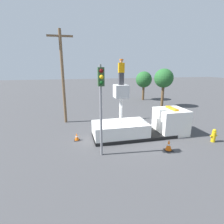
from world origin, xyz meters
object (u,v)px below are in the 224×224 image
Objects in this scene: traffic_light_pole at (101,94)px; utility_pole at (63,75)px; traffic_cone_rear at (77,137)px; traffic_cone_curbside at (169,145)px; bucket_truck at (143,126)px; tree_left_bg at (144,80)px; fire_hydrant at (214,136)px; worker at (121,72)px; tree_right_bg at (164,79)px.

utility_pole reaches higher than traffic_light_pole.
traffic_cone_curbside is (5.74, -2.93, 0.09)m from traffic_cone_rear.
tree_left_bg reaches higher than bucket_truck.
fire_hydrant is at bearing 1.36° from traffic_light_pole.
worker is at bearing -118.93° from tree_left_bg.
utility_pole is at bearing -162.55° from tree_right_bg.
traffic_light_pole is at bearing -146.34° from bucket_truck.
tree_left_bg is at bearing 72.72° from traffic_cone_curbside.
tree_right_bg is (11.42, 8.45, 3.43)m from traffic_cone_rear.
bucket_truck is 5.30m from traffic_light_pole.
worker is at bearing -133.17° from tree_right_bg.
traffic_cone_curbside is at bearing -27.01° from traffic_cone_rear.
traffic_cone_rear is at bearing -143.51° from tree_right_bg.
traffic_light_pole reaches higher than tree_right_bg.
bucket_truck is at bearing 33.66° from traffic_light_pole.
traffic_light_pole reaches higher than bucket_truck.
tree_right_bg is (1.85, 10.92, 3.21)m from fire_hydrant.
utility_pole reaches higher than fire_hydrant.
traffic_light_pole is 4.67m from traffic_cone_rear.
utility_pole is at bearing 140.77° from bucket_truck.
traffic_cone_curbside is 17.41m from tree_left_bg.
traffic_cone_curbside is (0.70, -2.67, -0.45)m from bucket_truck.
traffic_cone_rear is 17.54m from tree_left_bg.
traffic_cone_rear is at bearing 152.99° from traffic_cone_curbside.
bucket_truck is at bearing -39.23° from utility_pole.
worker is (-1.78, 0.00, 4.09)m from bucket_truck.
tree_left_bg is at bearing 59.71° from traffic_light_pole.
bucket_truck is at bearing -126.24° from tree_right_bg.
utility_pole reaches higher than bucket_truck.
tree_right_bg reaches higher than traffic_cone_rear.
tree_right_bg reaches higher than traffic_cone_curbside.
traffic_cone_curbside is 10.85m from utility_pole.
bucket_truck is 4.21× the size of worker.
utility_pole reaches higher than tree_right_bg.
worker reaches higher than tree_left_bg.
utility_pole reaches higher than worker.
bucket_truck is 2.80m from traffic_cone_curbside.
worker reaches higher than tree_right_bg.
tree_left_bg is (10.85, 13.47, 2.91)m from traffic_cone_rear.
bucket_truck is 8.50m from utility_pole.
bucket_truck is 11.16m from tree_right_bg.
traffic_light_pole reaches higher than tree_left_bg.
traffic_cone_curbside is at bearing -116.51° from tree_right_bg.
utility_pole is (-0.88, 4.58, 4.26)m from traffic_cone_rear.
traffic_light_pole is at bearing -62.05° from traffic_cone_rear.
tree_right_bg reaches higher than tree_left_bg.
tree_right_bg is (8.16, 8.70, -1.21)m from worker.
traffic_cone_curbside is (2.49, -2.67, -4.54)m from worker.
tree_right_bg reaches higher than fire_hydrant.
bucket_truck reaches higher than fire_hydrant.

